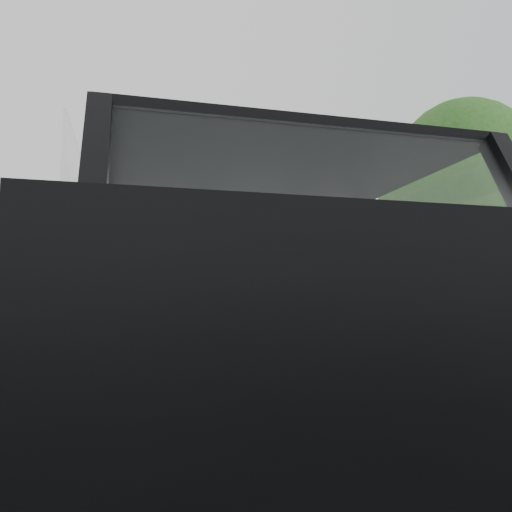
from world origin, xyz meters
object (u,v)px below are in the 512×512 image
subject_car (251,306)px  cat (259,256)px  highway_sign (308,293)px  other_car (146,306)px  utility_pole (327,234)px

subject_car → cat: size_ratio=7.06×
cat → highway_sign: highway_sign is taller
other_car → highway_sign: size_ratio=1.77×
subject_car → cat: 0.78m
highway_sign → other_car: bearing=177.7°
highway_sign → cat: bearing=-102.2°
other_car → utility_pole: utility_pole is taller
subject_car → highway_sign: highway_sign is taller
highway_sign → utility_pole: bearing=2.0°
subject_car → other_car: other_car is taller
other_car → utility_pole: bearing=-14.2°
cat → utility_pole: 20.70m
cat → highway_sign: bearing=82.7°
other_car → highway_sign: 7.59m
cat → utility_pole: size_ratio=0.07×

